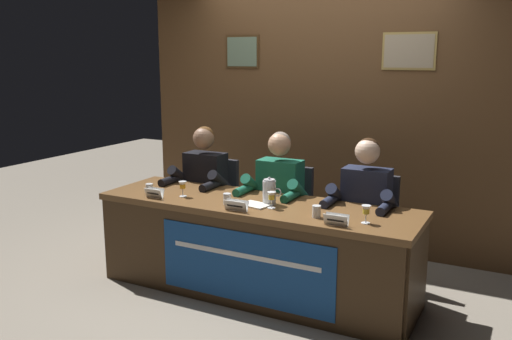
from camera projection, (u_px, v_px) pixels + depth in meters
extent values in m
plane|color=gray|center=(256.00, 290.00, 4.33)|extent=(12.00, 12.00, 0.00)
cube|color=brown|center=(321.00, 112.00, 5.22)|extent=(3.71, 0.12, 2.60)
cube|color=#4C3319|center=(242.00, 52.00, 5.42)|extent=(0.37, 0.02, 0.32)
cube|color=slate|center=(242.00, 52.00, 5.41)|extent=(0.33, 0.01, 0.28)
cube|color=tan|center=(409.00, 51.00, 4.68)|extent=(0.46, 0.02, 0.32)
cube|color=tan|center=(409.00, 51.00, 4.67)|extent=(0.42, 0.01, 0.28)
cube|color=brown|center=(256.00, 205.00, 4.18)|extent=(2.51, 0.73, 0.05)
cube|color=#402A16|center=(234.00, 264.00, 3.96)|extent=(2.45, 0.04, 0.68)
cube|color=#402A16|center=(135.00, 228.00, 4.81)|extent=(0.08, 0.65, 0.68)
cube|color=#402A16|center=(413.00, 278.00, 3.71)|extent=(0.08, 0.65, 0.68)
cube|color=#19478C|center=(244.00, 268.00, 3.90)|extent=(1.39, 0.01, 0.53)
cube|color=white|center=(243.00, 256.00, 3.88)|extent=(1.18, 0.00, 0.04)
cylinder|color=black|center=(209.00, 255.00, 5.06)|extent=(0.44, 0.44, 0.02)
cylinder|color=black|center=(209.00, 233.00, 5.02)|extent=(0.05, 0.05, 0.40)
cube|color=#232328|center=(208.00, 211.00, 4.98)|extent=(0.44, 0.44, 0.03)
cube|color=#232328|center=(219.00, 182.00, 5.10)|extent=(0.40, 0.05, 0.44)
cylinder|color=black|center=(177.00, 243.00, 4.76)|extent=(0.10, 0.10, 0.45)
cylinder|color=black|center=(196.00, 246.00, 4.67)|extent=(0.10, 0.10, 0.45)
cylinder|color=black|center=(186.00, 208.00, 4.84)|extent=(0.13, 0.34, 0.13)
cylinder|color=black|center=(205.00, 211.00, 4.74)|extent=(0.13, 0.34, 0.13)
cube|color=black|center=(206.00, 179.00, 4.89)|extent=(0.36, 0.20, 0.48)
sphere|color=#8E664C|center=(204.00, 138.00, 4.79)|extent=(0.19, 0.19, 0.19)
sphere|color=#593819|center=(205.00, 136.00, 4.80)|extent=(0.17, 0.17, 0.17)
cylinder|color=black|center=(180.00, 177.00, 4.89)|extent=(0.09, 0.30, 0.25)
cylinder|color=black|center=(220.00, 182.00, 4.70)|extent=(0.09, 0.30, 0.25)
cylinder|color=black|center=(169.00, 181.00, 4.75)|extent=(0.07, 0.24, 0.07)
cylinder|color=black|center=(210.00, 186.00, 4.56)|extent=(0.07, 0.24, 0.07)
cube|color=white|center=(153.00, 193.00, 4.27)|extent=(0.16, 0.03, 0.08)
cube|color=white|center=(156.00, 193.00, 4.30)|extent=(0.16, 0.03, 0.08)
cube|color=black|center=(153.00, 194.00, 4.27)|extent=(0.11, 0.01, 0.01)
cylinder|color=white|center=(183.00, 196.00, 4.34)|extent=(0.06, 0.06, 0.00)
cylinder|color=white|center=(183.00, 193.00, 4.33)|extent=(0.01, 0.01, 0.05)
cone|color=white|center=(183.00, 185.00, 4.32)|extent=(0.06, 0.06, 0.06)
cylinder|color=orange|center=(183.00, 186.00, 4.32)|extent=(0.04, 0.04, 0.04)
cylinder|color=silver|center=(149.00, 189.00, 4.41)|extent=(0.06, 0.06, 0.08)
cylinder|color=silver|center=(150.00, 191.00, 4.41)|extent=(0.05, 0.05, 0.05)
cylinder|color=black|center=(281.00, 269.00, 4.73)|extent=(0.44, 0.44, 0.02)
cylinder|color=black|center=(281.00, 246.00, 4.69)|extent=(0.05, 0.05, 0.40)
cube|color=#232328|center=(281.00, 222.00, 4.64)|extent=(0.44, 0.44, 0.03)
cube|color=#232328|center=(291.00, 190.00, 4.77)|extent=(0.40, 0.05, 0.44)
cylinder|color=black|center=(252.00, 257.00, 4.43)|extent=(0.10, 0.10, 0.45)
cylinder|color=black|center=(274.00, 261.00, 4.34)|extent=(0.10, 0.10, 0.45)
cylinder|color=black|center=(260.00, 219.00, 4.50)|extent=(0.13, 0.34, 0.13)
cylinder|color=black|center=(282.00, 223.00, 4.41)|extent=(0.13, 0.34, 0.13)
cube|color=#196047|center=(280.00, 188.00, 4.55)|extent=(0.36, 0.20, 0.48)
sphere|color=tan|center=(279.00, 144.00, 4.46)|extent=(0.19, 0.19, 0.19)
sphere|color=gray|center=(280.00, 142.00, 4.47)|extent=(0.17, 0.17, 0.17)
cylinder|color=#196047|center=(252.00, 186.00, 4.56)|extent=(0.09, 0.30, 0.25)
cylinder|color=#196047|center=(298.00, 191.00, 4.37)|extent=(0.09, 0.30, 0.25)
cylinder|color=#196047|center=(243.00, 190.00, 4.42)|extent=(0.07, 0.24, 0.07)
cylinder|color=#196047|center=(290.00, 196.00, 4.23)|extent=(0.07, 0.24, 0.07)
cube|color=white|center=(235.00, 206.00, 3.92)|extent=(0.18, 0.03, 0.08)
cube|color=white|center=(237.00, 205.00, 3.95)|extent=(0.18, 0.03, 0.08)
cube|color=black|center=(235.00, 206.00, 3.91)|extent=(0.13, 0.01, 0.01)
cylinder|color=white|center=(271.00, 208.00, 4.00)|extent=(0.06, 0.06, 0.00)
cylinder|color=white|center=(272.00, 204.00, 4.00)|extent=(0.01, 0.01, 0.05)
cone|color=white|center=(272.00, 196.00, 3.99)|extent=(0.06, 0.06, 0.06)
cylinder|color=yellow|center=(272.00, 197.00, 3.99)|extent=(0.04, 0.04, 0.04)
cylinder|color=silver|center=(227.00, 199.00, 4.10)|extent=(0.06, 0.06, 0.08)
cylinder|color=silver|center=(227.00, 201.00, 4.10)|extent=(0.05, 0.05, 0.05)
cylinder|color=black|center=(363.00, 285.00, 4.40)|extent=(0.44, 0.44, 0.02)
cylinder|color=black|center=(364.00, 261.00, 4.35)|extent=(0.05, 0.05, 0.40)
cube|color=#232328|center=(366.00, 235.00, 4.31)|extent=(0.44, 0.44, 0.03)
cube|color=#232328|center=(374.00, 201.00, 4.43)|extent=(0.40, 0.05, 0.44)
cylinder|color=black|center=(338.00, 273.00, 4.09)|extent=(0.10, 0.10, 0.45)
cylinder|color=black|center=(364.00, 278.00, 4.00)|extent=(0.10, 0.10, 0.45)
cylinder|color=black|center=(346.00, 232.00, 4.17)|extent=(0.13, 0.34, 0.13)
cylinder|color=black|center=(371.00, 236.00, 4.08)|extent=(0.13, 0.34, 0.13)
cube|color=#1E2338|center=(366.00, 199.00, 4.22)|extent=(0.36, 0.20, 0.48)
sphere|color=beige|center=(367.00, 151.00, 4.12)|extent=(0.19, 0.19, 0.19)
sphere|color=#331E0F|center=(368.00, 149.00, 4.13)|extent=(0.17, 0.17, 0.17)
cylinder|color=#1E2338|center=(336.00, 196.00, 4.22)|extent=(0.09, 0.30, 0.25)
cylinder|color=#1E2338|center=(390.00, 203.00, 4.03)|extent=(0.09, 0.30, 0.25)
cylinder|color=#1E2338|center=(329.00, 201.00, 4.09)|extent=(0.07, 0.24, 0.07)
cylinder|color=#1E2338|center=(384.00, 208.00, 3.89)|extent=(0.07, 0.24, 0.07)
cube|color=white|center=(335.00, 220.00, 3.57)|extent=(0.16, 0.03, 0.08)
cube|color=white|center=(337.00, 219.00, 3.60)|extent=(0.16, 0.03, 0.08)
cube|color=black|center=(335.00, 221.00, 3.57)|extent=(0.11, 0.01, 0.01)
cylinder|color=white|center=(366.00, 223.00, 3.64)|extent=(0.06, 0.06, 0.00)
cylinder|color=white|center=(366.00, 219.00, 3.64)|extent=(0.01, 0.01, 0.05)
cone|color=white|center=(366.00, 210.00, 3.63)|extent=(0.06, 0.06, 0.06)
cylinder|color=yellow|center=(366.00, 211.00, 3.63)|extent=(0.04, 0.04, 0.04)
cylinder|color=silver|center=(317.00, 211.00, 3.77)|extent=(0.06, 0.06, 0.08)
cylinder|color=silver|center=(316.00, 214.00, 3.77)|extent=(0.05, 0.05, 0.05)
cylinder|color=silver|center=(269.00, 192.00, 4.10)|extent=(0.10, 0.10, 0.18)
cylinder|color=silver|center=(269.00, 180.00, 4.08)|extent=(0.09, 0.09, 0.01)
sphere|color=silver|center=(269.00, 178.00, 4.08)|extent=(0.02, 0.02, 0.02)
torus|color=silver|center=(277.00, 192.00, 4.07)|extent=(0.07, 0.01, 0.07)
cube|color=white|center=(255.00, 205.00, 4.07)|extent=(0.23, 0.19, 0.01)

